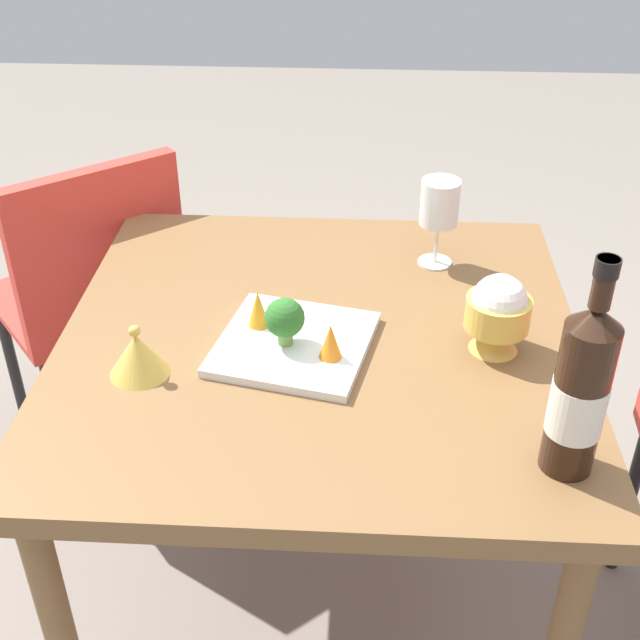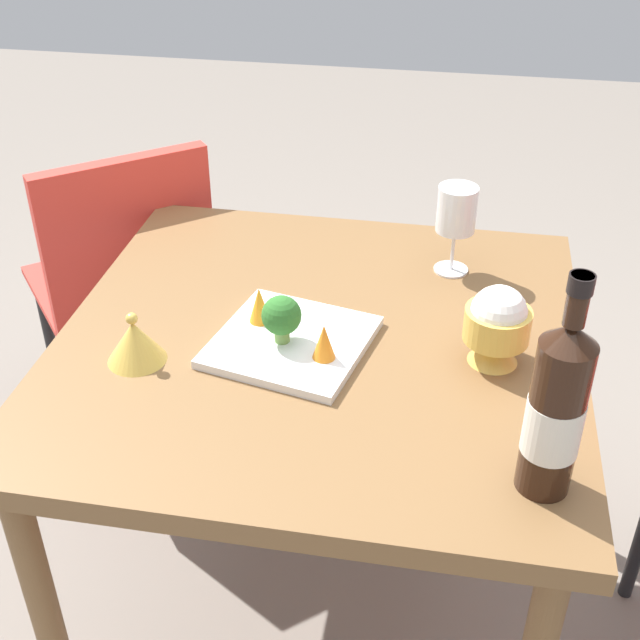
{
  "view_description": "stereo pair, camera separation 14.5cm",
  "coord_description": "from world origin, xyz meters",
  "px_view_note": "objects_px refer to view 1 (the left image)",
  "views": [
    {
      "loc": [
        0.07,
        -1.21,
        1.56
      ],
      "look_at": [
        0.0,
        0.0,
        0.75
      ],
      "focal_mm": 46.87,
      "sensor_mm": 36.0,
      "label": 1
    },
    {
      "loc": [
        0.21,
        -1.19,
        1.56
      ],
      "look_at": [
        0.0,
        0.0,
        0.75
      ],
      "focal_mm": 46.87,
      "sensor_mm": 36.0,
      "label": 2
    }
  ],
  "objects_px": {
    "carrot_garnish_right": "(331,341)",
    "wine_bottle": "(580,391)",
    "chair_by_wall": "(95,285)",
    "wine_glass": "(440,205)",
    "rice_bowl": "(498,312)",
    "serving_plate": "(294,344)",
    "broccoli_floret": "(285,319)",
    "rice_bowl_lid": "(138,354)",
    "carrot_garnish_left": "(258,310)"
  },
  "relations": [
    {
      "from": "rice_bowl",
      "to": "broccoli_floret",
      "type": "relative_size",
      "value": 1.65
    },
    {
      "from": "serving_plate",
      "to": "carrot_garnish_right",
      "type": "relative_size",
      "value": 4.69
    },
    {
      "from": "carrot_garnish_right",
      "to": "chair_by_wall",
      "type": "bearing_deg",
      "value": 136.88
    },
    {
      "from": "wine_bottle",
      "to": "rice_bowl_lid",
      "type": "bearing_deg",
      "value": 164.55
    },
    {
      "from": "wine_bottle",
      "to": "chair_by_wall",
      "type": "bearing_deg",
      "value": 140.39
    },
    {
      "from": "rice_bowl_lid",
      "to": "carrot_garnish_right",
      "type": "bearing_deg",
      "value": 7.39
    },
    {
      "from": "wine_bottle",
      "to": "wine_glass",
      "type": "distance_m",
      "value": 0.6
    },
    {
      "from": "chair_by_wall",
      "to": "wine_glass",
      "type": "xyz_separation_m",
      "value": [
        0.78,
        -0.19,
        0.32
      ]
    },
    {
      "from": "wine_bottle",
      "to": "carrot_garnish_left",
      "type": "distance_m",
      "value": 0.57
    },
    {
      "from": "rice_bowl",
      "to": "broccoli_floret",
      "type": "distance_m",
      "value": 0.36
    },
    {
      "from": "serving_plate",
      "to": "broccoli_floret",
      "type": "height_order",
      "value": "broccoli_floret"
    },
    {
      "from": "rice_bowl",
      "to": "serving_plate",
      "type": "height_order",
      "value": "rice_bowl"
    },
    {
      "from": "serving_plate",
      "to": "carrot_garnish_right",
      "type": "xyz_separation_m",
      "value": [
        0.07,
        -0.05,
        0.04
      ]
    },
    {
      "from": "rice_bowl",
      "to": "chair_by_wall",
      "type": "bearing_deg",
      "value": 150.54
    },
    {
      "from": "chair_by_wall",
      "to": "carrot_garnish_right",
      "type": "relative_size",
      "value": 13.36
    },
    {
      "from": "rice_bowl",
      "to": "rice_bowl_lid",
      "type": "bearing_deg",
      "value": -170.12
    },
    {
      "from": "wine_glass",
      "to": "rice_bowl_lid",
      "type": "height_order",
      "value": "wine_glass"
    },
    {
      "from": "rice_bowl",
      "to": "carrot_garnish_left",
      "type": "relative_size",
      "value": 2.11
    },
    {
      "from": "wine_bottle",
      "to": "carrot_garnish_left",
      "type": "height_order",
      "value": "wine_bottle"
    },
    {
      "from": "wine_glass",
      "to": "chair_by_wall",
      "type": "bearing_deg",
      "value": 166.02
    },
    {
      "from": "rice_bowl_lid",
      "to": "carrot_garnish_left",
      "type": "bearing_deg",
      "value": 34.59
    },
    {
      "from": "rice_bowl_lid",
      "to": "serving_plate",
      "type": "xyz_separation_m",
      "value": [
        0.25,
        0.09,
        -0.03
      ]
    },
    {
      "from": "serving_plate",
      "to": "broccoli_floret",
      "type": "bearing_deg",
      "value": -142.48
    },
    {
      "from": "broccoli_floret",
      "to": "carrot_garnish_right",
      "type": "bearing_deg",
      "value": -23.9
    },
    {
      "from": "rice_bowl",
      "to": "serving_plate",
      "type": "distance_m",
      "value": 0.35
    },
    {
      "from": "broccoli_floret",
      "to": "carrot_garnish_left",
      "type": "bearing_deg",
      "value": 135.77
    },
    {
      "from": "rice_bowl",
      "to": "broccoli_floret",
      "type": "bearing_deg",
      "value": -175.6
    },
    {
      "from": "wine_bottle",
      "to": "serving_plate",
      "type": "xyz_separation_m",
      "value": [
        -0.41,
        0.27,
        -0.13
      ]
    },
    {
      "from": "chair_by_wall",
      "to": "carrot_garnish_right",
      "type": "height_order",
      "value": "chair_by_wall"
    },
    {
      "from": "serving_plate",
      "to": "rice_bowl",
      "type": "bearing_deg",
      "value": 2.86
    },
    {
      "from": "wine_glass",
      "to": "carrot_garnish_left",
      "type": "relative_size",
      "value": 2.66
    },
    {
      "from": "rice_bowl",
      "to": "carrot_garnish_right",
      "type": "bearing_deg",
      "value": -167.37
    },
    {
      "from": "carrot_garnish_left",
      "to": "rice_bowl_lid",
      "type": "bearing_deg",
      "value": -145.41
    },
    {
      "from": "wine_bottle",
      "to": "rice_bowl",
      "type": "distance_m",
      "value": 0.3
    },
    {
      "from": "carrot_garnish_right",
      "to": "wine_glass",
      "type": "bearing_deg",
      "value": 61.41
    },
    {
      "from": "rice_bowl",
      "to": "carrot_garnish_right",
      "type": "distance_m",
      "value": 0.29
    },
    {
      "from": "carrot_garnish_right",
      "to": "rice_bowl",
      "type": "bearing_deg",
      "value": 12.63
    },
    {
      "from": "rice_bowl",
      "to": "carrot_garnish_right",
      "type": "relative_size",
      "value": 2.23
    },
    {
      "from": "wine_bottle",
      "to": "rice_bowl_lid",
      "type": "height_order",
      "value": "wine_bottle"
    },
    {
      "from": "broccoli_floret",
      "to": "carrot_garnish_left",
      "type": "distance_m",
      "value": 0.07
    },
    {
      "from": "chair_by_wall",
      "to": "wine_bottle",
      "type": "bearing_deg",
      "value": -79.12
    },
    {
      "from": "broccoli_floret",
      "to": "chair_by_wall",
      "type": "bearing_deg",
      "value": 134.65
    },
    {
      "from": "wine_bottle",
      "to": "carrot_garnish_left",
      "type": "relative_size",
      "value": 5.02
    },
    {
      "from": "chair_by_wall",
      "to": "rice_bowl_lid",
      "type": "distance_m",
      "value": 0.69
    },
    {
      "from": "wine_bottle",
      "to": "rice_bowl_lid",
      "type": "relative_size",
      "value": 3.38
    },
    {
      "from": "rice_bowl",
      "to": "rice_bowl_lid",
      "type": "distance_m",
      "value": 0.6
    },
    {
      "from": "rice_bowl",
      "to": "serving_plate",
      "type": "bearing_deg",
      "value": -177.14
    },
    {
      "from": "carrot_garnish_right",
      "to": "wine_bottle",
      "type": "bearing_deg",
      "value": -32.72
    },
    {
      "from": "rice_bowl",
      "to": "carrot_garnish_left",
      "type": "xyz_separation_m",
      "value": [
        -0.41,
        0.02,
        -0.02
      ]
    },
    {
      "from": "broccoli_floret",
      "to": "carrot_garnish_right",
      "type": "xyz_separation_m",
      "value": [
        0.08,
        -0.03,
        -0.02
      ]
    }
  ]
}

